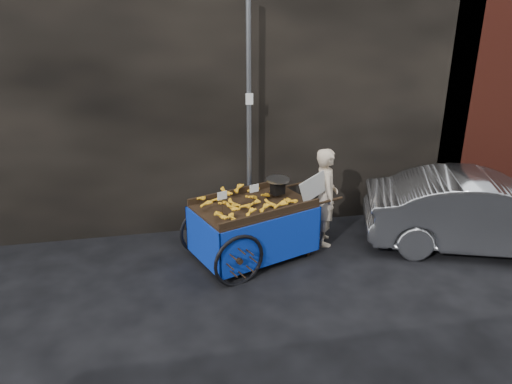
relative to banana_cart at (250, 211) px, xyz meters
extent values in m
plane|color=black|center=(-0.15, -0.40, -0.82)|extent=(80.00, 80.00, 0.00)
cube|color=black|center=(-1.15, 2.20, 1.68)|extent=(11.00, 2.00, 5.00)
cube|color=#591E14|center=(5.35, 2.20, 1.68)|extent=(3.00, 2.00, 5.00)
cylinder|color=slate|center=(0.15, 0.90, 1.18)|extent=(0.08, 0.08, 4.00)
cube|color=white|center=(0.15, 0.85, 1.58)|extent=(0.12, 0.02, 0.18)
cube|color=black|center=(0.05, 0.02, 0.06)|extent=(2.03, 1.64, 0.07)
cube|color=black|center=(-0.13, 0.50, 0.14)|extent=(1.66, 0.66, 0.11)
cube|color=black|center=(0.23, -0.46, 0.14)|extent=(1.66, 0.66, 0.11)
cube|color=black|center=(0.93, -0.12, -0.38)|extent=(0.07, 0.07, 0.88)
cube|color=black|center=(0.62, 0.70, -0.38)|extent=(0.07, 0.07, 0.88)
cylinder|color=black|center=(1.29, 0.01, 0.06)|extent=(0.53, 0.23, 0.04)
cylinder|color=black|center=(0.98, 0.83, 0.06)|extent=(0.53, 0.23, 0.04)
torus|color=black|center=(-0.30, -0.75, -0.43)|extent=(0.79, 0.34, 0.82)
torus|color=black|center=(-0.72, 0.36, -0.43)|extent=(0.79, 0.34, 0.82)
cylinder|color=black|center=(-0.51, -0.19, -0.43)|extent=(0.48, 1.17, 0.05)
cube|color=#082D9C|center=(0.25, -0.50, -0.31)|extent=(1.69, 0.65, 0.75)
cube|color=#082D9C|center=(-0.14, 0.54, -0.31)|extent=(1.69, 0.65, 0.75)
cube|color=#082D9C|center=(-0.78, -0.29, -0.31)|extent=(0.42, 1.08, 0.75)
cube|color=#082D9C|center=(0.89, 0.33, -0.31)|extent=(0.42, 1.08, 0.75)
cube|color=black|center=(0.50, 0.24, 0.25)|extent=(0.24, 0.21, 0.18)
cylinder|color=silver|center=(0.50, 0.24, 0.40)|extent=(0.48, 0.48, 0.03)
cube|color=white|center=(-0.47, -0.31, 0.42)|extent=(0.15, 0.06, 0.12)
cube|color=white|center=(0.04, -0.11, 0.42)|extent=(0.15, 0.06, 0.12)
imported|color=#C6B093|center=(1.33, 0.28, 0.02)|extent=(0.48, 0.66, 1.67)
cube|color=silver|center=(1.04, 0.05, 0.31)|extent=(0.55, 0.22, 0.50)
ellipsoid|color=#183FB9|center=(0.87, 0.16, -0.69)|extent=(0.30, 0.24, 0.27)
imported|color=#ADAFB4|center=(3.83, -0.40, -0.19)|extent=(4.03, 2.48, 1.26)
camera|label=1|loc=(-1.29, -6.99, 3.17)|focal=35.00mm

